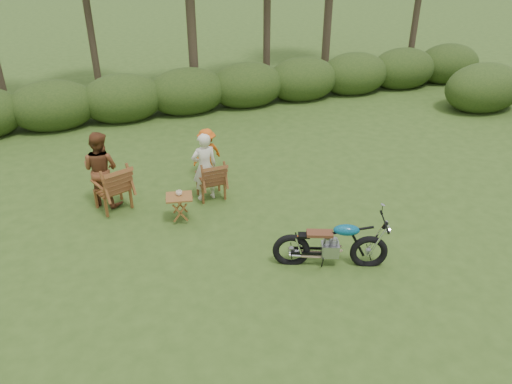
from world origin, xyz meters
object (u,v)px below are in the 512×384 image
object	(u,v)px
lawn_chair_right	(212,197)
side_table	(180,208)
lawn_chair_left	(115,208)
cup	(179,193)
adult_b	(107,203)
motorcycle	(329,264)
adult_a	(206,198)
child	(208,176)

from	to	relation	value
lawn_chair_right	side_table	xyz separation A→B (m)	(-0.85, -0.72, 0.28)
lawn_chair_left	cup	bearing A→B (deg)	122.53
lawn_chair_left	side_table	world-z (taller)	side_table
lawn_chair_right	cup	bearing A→B (deg)	37.32
cup	adult_b	distance (m)	1.94
motorcycle	side_table	xyz separation A→B (m)	(-2.18, 2.37, 0.28)
lawn_chair_right	adult_a	bearing A→B (deg)	5.73
adult_a	adult_b	bearing A→B (deg)	-17.80
adult_b	child	world-z (taller)	adult_b
cup	adult_a	world-z (taller)	adult_a
adult_b	side_table	bearing A→B (deg)	177.37
motorcycle	lawn_chair_right	bearing A→B (deg)	135.27
cup	child	xyz separation A→B (m)	(1.04, 1.71, -0.61)
motorcycle	side_table	bearing A→B (deg)	154.53
adult_a	cup	bearing A→B (deg)	39.79
cup	adult_b	xyz separation A→B (m)	(-1.39, 1.21, -0.61)
adult_a	adult_b	world-z (taller)	adult_b
motorcycle	cup	size ratio (longest dim) A/B	15.68
lawn_chair_right	cup	xyz separation A→B (m)	(-0.83, -0.68, 0.61)
adult_a	child	size ratio (longest dim) A/B	1.29
cup	child	world-z (taller)	cup
side_table	adult_a	bearing A→B (deg)	44.14
lawn_chair_right	child	distance (m)	1.06
lawn_chair_left	child	world-z (taller)	child
child	adult_a	bearing A→B (deg)	48.54
cup	lawn_chair_right	bearing A→B (deg)	39.05
motorcycle	cup	distance (m)	3.30
adult_b	adult_a	bearing A→B (deg)	-155.10
side_table	cup	world-z (taller)	cup
side_table	child	size ratio (longest dim) A/B	0.47
side_table	adult_a	xyz separation A→B (m)	(0.72, 0.70, -0.28)
lawn_chair_right	lawn_chair_left	xyz separation A→B (m)	(-2.08, 0.25, 0.00)
side_table	child	bearing A→B (deg)	58.99
lawn_chair_right	cup	world-z (taller)	cup
lawn_chair_left	adult_b	world-z (taller)	adult_b
lawn_chair_left	side_table	bearing A→B (deg)	121.07
lawn_chair_right	motorcycle	bearing A→B (deg)	111.60
side_table	child	distance (m)	2.07
motorcycle	adult_a	bearing A→B (deg)	137.33
lawn_chair_right	adult_b	bearing A→B (deg)	-15.13
motorcycle	side_table	size ratio (longest dim) A/B	3.42
lawn_chair_right	side_table	size ratio (longest dim) A/B	1.64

